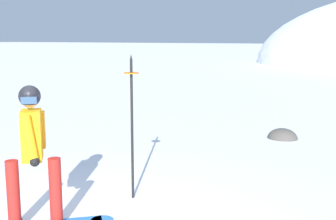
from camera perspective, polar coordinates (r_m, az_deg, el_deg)
snowboarder_main at (r=5.38m, az=-17.21°, el=-5.32°), size 1.50×1.25×1.71m
piste_marker_near at (r=6.04m, az=-4.73°, el=-1.01°), size 0.20×0.20×2.03m
rock_dark at (r=10.17m, az=14.69°, el=-3.63°), size 0.67×0.57×0.47m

